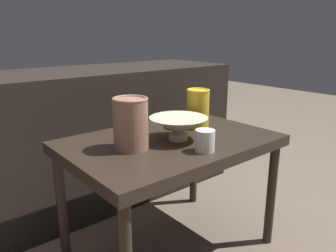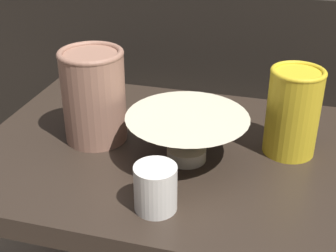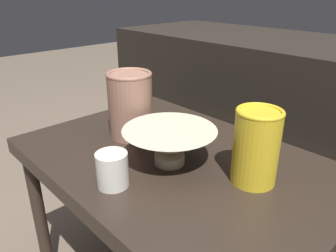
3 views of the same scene
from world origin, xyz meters
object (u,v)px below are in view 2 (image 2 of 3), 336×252
vase_textured_left (94,95)px  cup (154,188)px  bowl (187,133)px  vase_colorful_right (293,111)px

vase_textured_left → cup: (0.17, -0.18, -0.05)m
bowl → vase_colorful_right: bearing=24.0°
vase_textured_left → cup: bearing=-46.3°
bowl → vase_textured_left: 0.19m
bowl → vase_colorful_right: vase_colorful_right is taller
vase_textured_left → vase_colorful_right: vase_textured_left is taller
bowl → vase_colorful_right: (0.17, 0.08, 0.03)m
vase_colorful_right → cup: bearing=-130.0°
bowl → cup: size_ratio=2.90×
cup → bowl: bearing=84.3°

